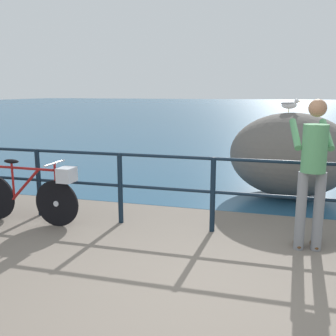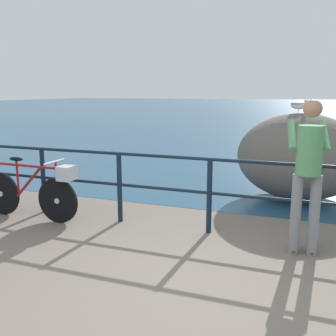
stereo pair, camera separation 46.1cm
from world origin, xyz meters
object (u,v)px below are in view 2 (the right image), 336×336
Objects in this scene: bicycle at (36,189)px; person_at_railing at (308,171)px; seagull at (299,105)px; breakwater_boulder_main at (300,157)px.

bicycle is 3.73m from person_at_railing.
seagull reaches higher than bicycle.
breakwater_boulder_main is 0.90m from seagull.
breakwater_boulder_main is 6.37× the size of seagull.
breakwater_boulder_main is at bearing -3.82° from person_at_railing.
person_at_railing is at bearing -87.12° from breakwater_boulder_main.
bicycle is 0.96× the size of person_at_railing.
seagull reaches higher than breakwater_boulder_main.
person_at_railing is (3.69, 0.08, 0.53)m from bicycle.
seagull is (-0.19, 2.53, 0.65)m from person_at_railing.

